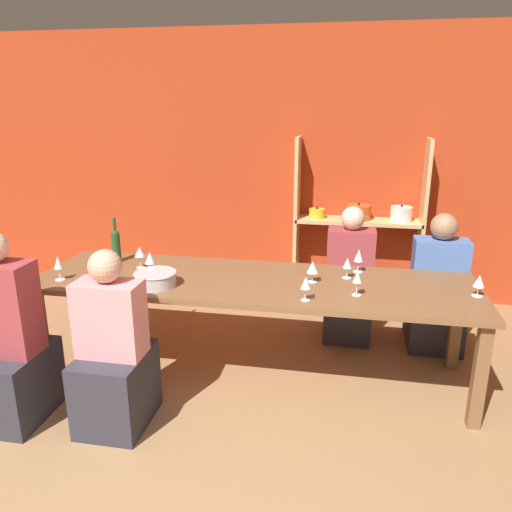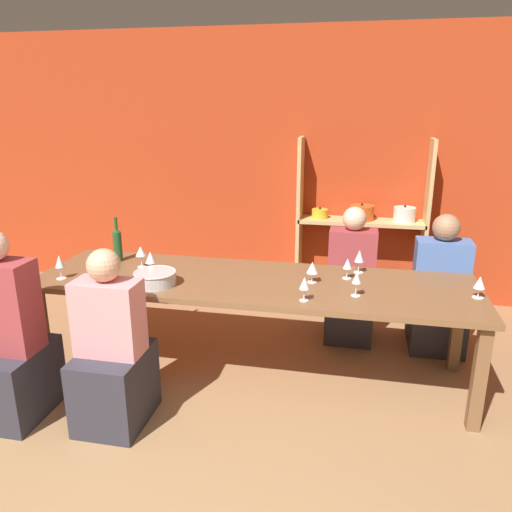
% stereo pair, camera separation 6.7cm
% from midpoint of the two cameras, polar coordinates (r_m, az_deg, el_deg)
% --- Properties ---
extents(wall_back_red, '(8.80, 0.06, 2.70)m').
position_cam_midpoint_polar(wall_back_red, '(5.23, 3.32, 10.17)').
color(wall_back_red, '#B23819').
rests_on(wall_back_red, ground_plane).
extents(shelf_unit, '(1.27, 0.30, 1.67)m').
position_cam_midpoint_polar(shelf_unit, '(5.13, 11.20, 1.45)').
color(shelf_unit, tan).
rests_on(shelf_unit, ground_plane).
extents(dining_table, '(3.17, 0.92, 0.76)m').
position_cam_midpoint_polar(dining_table, '(3.62, -0.82, -3.82)').
color(dining_table, brown).
rests_on(dining_table, ground_plane).
extents(mixing_bowl, '(0.30, 0.30, 0.10)m').
position_cam_midpoint_polar(mixing_bowl, '(3.56, -11.97, -2.49)').
color(mixing_bowl, '#B7BABC').
rests_on(mixing_bowl, dining_table).
extents(wine_bottle_green, '(0.07, 0.07, 0.36)m').
position_cam_midpoint_polar(wine_bottle_green, '(4.13, -16.16, 1.27)').
color(wine_bottle_green, '#1E4C23').
rests_on(wine_bottle_green, dining_table).
extents(wine_glass_empty_a, '(0.08, 0.08, 0.17)m').
position_cam_midpoint_polar(wine_glass_empty_a, '(3.93, -13.62, 0.41)').
color(wine_glass_empty_a, white).
rests_on(wine_glass_empty_a, dining_table).
extents(wine_glass_white_a, '(0.06, 0.06, 0.17)m').
position_cam_midpoint_polar(wine_glass_white_a, '(3.34, 10.96, -2.50)').
color(wine_glass_white_a, white).
rests_on(wine_glass_white_a, dining_table).
extents(wine_glass_red_a, '(0.07, 0.07, 0.16)m').
position_cam_midpoint_polar(wine_glass_red_a, '(3.21, 5.12, -3.17)').
color(wine_glass_red_a, white).
rests_on(wine_glass_red_a, dining_table).
extents(wine_glass_white_b, '(0.07, 0.07, 0.18)m').
position_cam_midpoint_polar(wine_glass_white_b, '(3.80, 11.17, -0.03)').
color(wine_glass_white_b, white).
rests_on(wine_glass_white_b, dining_table).
extents(wine_glass_white_c, '(0.07, 0.07, 0.15)m').
position_cam_midpoint_polar(wine_glass_white_c, '(3.57, 23.66, -2.72)').
color(wine_glass_white_c, white).
rests_on(wine_glass_white_c, dining_table).
extents(wine_glass_empty_b, '(0.07, 0.07, 0.15)m').
position_cam_midpoint_polar(wine_glass_empty_b, '(3.66, 9.89, -0.88)').
color(wine_glass_empty_b, white).
rests_on(wine_glass_empty_b, dining_table).
extents(wine_glass_white_d, '(0.08, 0.08, 0.18)m').
position_cam_midpoint_polar(wine_glass_white_d, '(3.75, -12.52, -0.30)').
color(wine_glass_white_d, white).
rests_on(wine_glass_white_d, dining_table).
extents(wine_glass_red_b, '(0.08, 0.08, 0.15)m').
position_cam_midpoint_polar(wine_glass_red_b, '(3.54, 5.95, -1.36)').
color(wine_glass_red_b, white).
rests_on(wine_glass_red_b, dining_table).
extents(wine_glass_red_c, '(0.07, 0.07, 0.18)m').
position_cam_midpoint_polar(wine_glass_red_c, '(3.84, -22.12, -0.80)').
color(wine_glass_red_c, white).
rests_on(wine_glass_red_c, dining_table).
extents(person_near_a, '(0.42, 0.53, 1.26)m').
position_cam_midpoint_polar(person_near_a, '(3.61, -26.87, -9.89)').
color(person_near_a, '#2D2D38').
rests_on(person_near_a, ground_plane).
extents(person_far_a, '(0.43, 0.54, 1.14)m').
position_cam_midpoint_polar(person_far_a, '(4.45, 19.47, -4.59)').
color(person_far_a, '#2D2D38').
rests_on(person_far_a, ground_plane).
extents(person_near_b, '(0.40, 0.50, 1.16)m').
position_cam_midpoint_polar(person_near_b, '(3.32, -16.47, -11.62)').
color(person_near_b, '#2D2D38').
rests_on(person_near_b, ground_plane).
extents(person_far_b, '(0.40, 0.50, 1.16)m').
position_cam_midpoint_polar(person_far_b, '(4.41, 10.13, -3.85)').
color(person_far_b, '#2D2D38').
rests_on(person_far_b, ground_plane).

